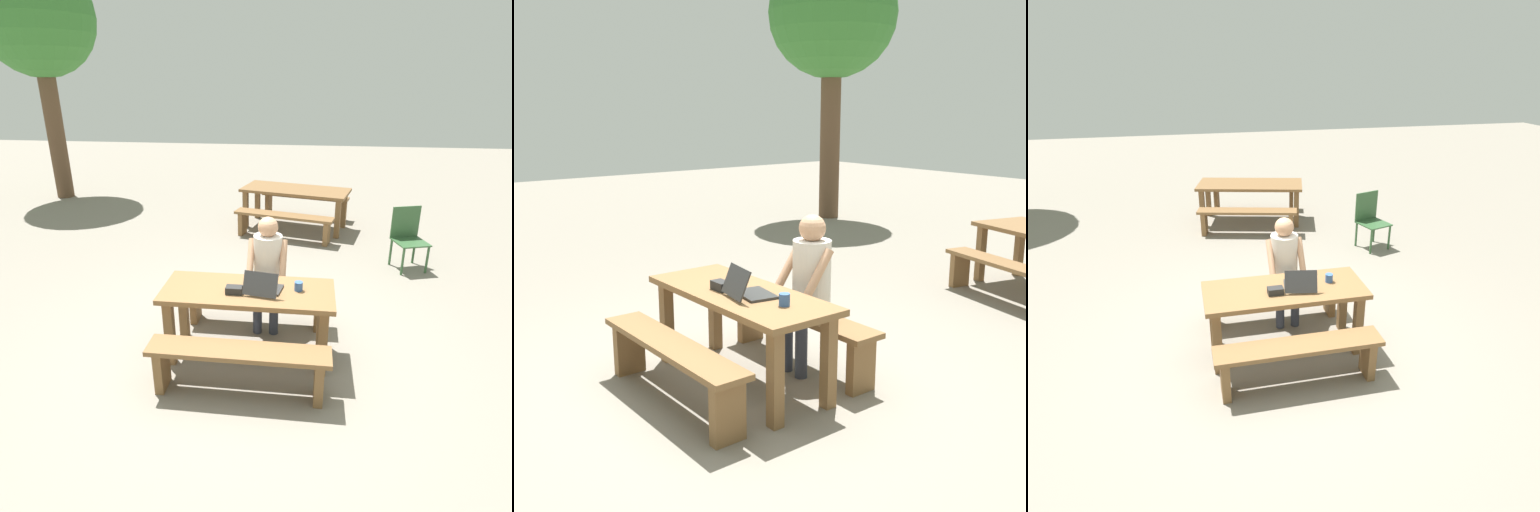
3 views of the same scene
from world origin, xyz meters
TOP-DOWN VIEW (x-y plane):
  - ground_plane at (0.00, 0.00)m, footprint 30.00×30.00m
  - picnic_table_front at (0.00, 0.00)m, footprint 1.67×0.69m
  - bench_near at (0.00, -0.61)m, footprint 1.62×0.30m
  - bench_far at (0.00, 0.61)m, footprint 1.62×0.30m
  - laptop at (0.15, -0.04)m, footprint 0.38×0.37m
  - small_pouch at (-0.12, -0.10)m, footprint 0.16×0.10m
  - coffee_mug at (0.49, 0.04)m, footprint 0.08×0.08m
  - person_seated at (0.13, 0.58)m, footprint 0.42×0.41m
  - plastic_chair at (2.02, 2.53)m, footprint 0.55×0.55m
  - picnic_table_mid at (0.29, 4.20)m, footprint 2.08×1.27m
  - bench_mid_south at (0.12, 3.50)m, footprint 1.76×0.71m
  - bench_mid_north at (0.47, 4.89)m, footprint 1.76×0.71m
  - tree_left at (-5.23, 5.84)m, footprint 2.39×2.39m

SIDE VIEW (x-z plane):
  - ground_plane at x=0.00m, z-range 0.00..0.00m
  - bench_mid_south at x=0.12m, z-range 0.11..0.57m
  - bench_mid_north at x=0.47m, z-range 0.11..0.57m
  - bench_near at x=0.00m, z-range 0.11..0.58m
  - bench_far at x=0.00m, z-range 0.11..0.58m
  - plastic_chair at x=2.02m, z-range 0.03..0.93m
  - picnic_table_front at x=0.00m, z-range 0.24..0.99m
  - picnic_table_mid at x=0.29m, z-range 0.27..1.01m
  - person_seated at x=0.13m, z-range 0.12..1.42m
  - small_pouch at x=-0.12m, z-range 0.75..0.82m
  - coffee_mug at x=0.49m, z-range 0.75..0.84m
  - laptop at x=0.15m, z-range 0.69..0.92m
  - tree_left at x=-5.23m, z-range 1.24..6.25m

